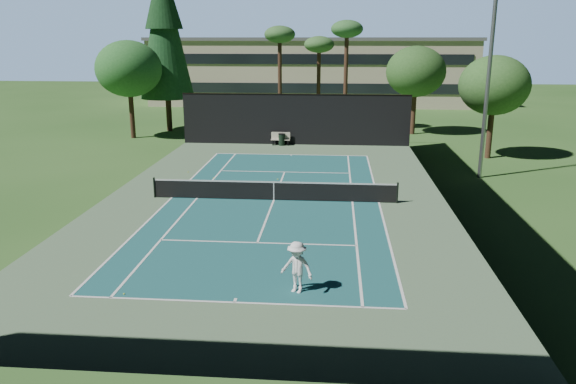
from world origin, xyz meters
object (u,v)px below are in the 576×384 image
object	(u,v)px
tennis_ball_b	(214,178)
tennis_ball_c	(278,179)
tennis_ball_a	(124,294)
park_bench	(281,138)
player	(297,267)
tennis_net	(274,190)
tennis_ball_d	(188,172)
trash_bin	(282,139)

from	to	relation	value
tennis_ball_b	tennis_ball_c	bearing A→B (deg)	0.41
tennis_ball_a	park_bench	size ratio (longest dim) A/B	0.04
player	park_bench	distance (m)	26.80
tennis_net	tennis_ball_d	bearing A→B (deg)	136.28
tennis_net	tennis_ball_c	size ratio (longest dim) A/B	176.71
tennis_ball_a	trash_bin	world-z (taller)	trash_bin
tennis_net	tennis_ball_b	distance (m)	6.06
tennis_net	tennis_ball_b	world-z (taller)	tennis_net
tennis_ball_a	tennis_ball_b	distance (m)	15.98
tennis_net	tennis_ball_d	distance (m)	8.46
tennis_net	tennis_ball_c	world-z (taller)	tennis_net
tennis_ball_c	park_bench	bearing A→B (deg)	94.66
tennis_ball_d	park_bench	size ratio (longest dim) A/B	0.05
player	tennis_ball_a	size ratio (longest dim) A/B	29.74
park_bench	tennis_ball_a	bearing A→B (deg)	-95.46
player	tennis_ball_b	world-z (taller)	player
tennis_net	tennis_ball_a	xyz separation A→B (m)	(-3.76, -11.60, -0.53)
tennis_ball_d	park_bench	world-z (taller)	park_bench
tennis_ball_a	park_bench	world-z (taller)	park_bench
tennis_net	tennis_ball_c	bearing A→B (deg)	93.00
tennis_net	trash_bin	bearing A→B (deg)	93.84
tennis_ball_a	tennis_ball_d	world-z (taller)	tennis_ball_d
tennis_ball_d	park_bench	bearing A→B (deg)	63.35
player	trash_bin	size ratio (longest dim) A/B	1.89
tennis_ball_a	tennis_ball_c	bearing A→B (deg)	77.55
trash_bin	park_bench	bearing A→B (deg)	125.19
tennis_ball_b	trash_bin	distance (m)	11.61
tennis_ball_c	tennis_ball_d	size ratio (longest dim) A/B	1.05
player	tennis_ball_d	bearing A→B (deg)	138.98
tennis_net	player	distance (m)	11.09
tennis_net	tennis_ball_d	xyz separation A→B (m)	(-6.11, 5.84, -0.52)
tennis_ball_a	trash_bin	size ratio (longest dim) A/B	0.06
trash_bin	tennis_ball_a	bearing A→B (deg)	-95.72
tennis_ball_c	tennis_ball_d	xyz separation A→B (m)	(-5.87, 1.43, -0.00)
tennis_ball_a	tennis_ball_d	bearing A→B (deg)	97.65
tennis_ball_d	tennis_ball_c	bearing A→B (deg)	-13.70
player	tennis_ball_d	size ratio (longest dim) A/B	25.69
tennis_net	trash_bin	xyz separation A→B (m)	(-1.04, 15.55, -0.08)
park_bench	tennis_ball_d	bearing A→B (deg)	-116.65
player	trash_bin	xyz separation A→B (m)	(-3.00, 26.46, -0.42)
tennis_ball_c	tennis_ball_d	distance (m)	6.05
tennis_ball_a	trash_bin	distance (m)	27.29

